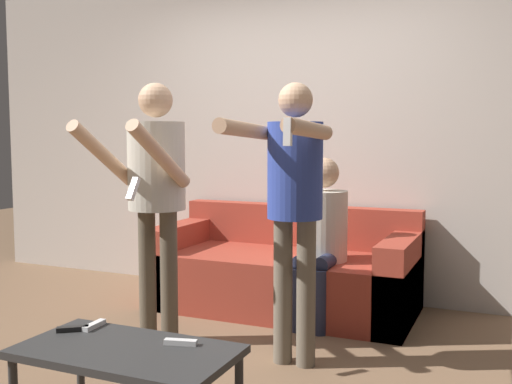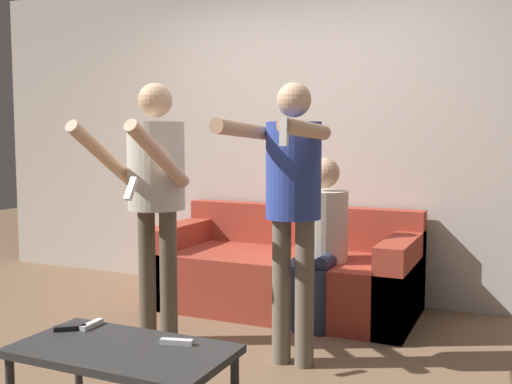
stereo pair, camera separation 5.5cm
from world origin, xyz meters
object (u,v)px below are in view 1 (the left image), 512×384
object	(u,v)px
person_seated	(321,231)
remote_mid	(181,342)
person_standing_right	(293,190)
coffee_table	(127,356)
remote_near	(73,329)
person_standing_left	(155,181)
couch	(284,273)
remote_far	(94,325)

from	to	relation	value
person_seated	remote_mid	xyz separation A→B (m)	(-0.12, -1.73, -0.26)
person_standing_right	coffee_table	world-z (taller)	person_standing_right
person_standing_right	person_seated	distance (m)	0.94
remote_near	remote_mid	bearing A→B (deg)	4.48
person_standing_right	person_standing_left	bearing A→B (deg)	179.66
couch	remote_mid	bearing A→B (deg)	-82.91
couch	person_standing_right	distance (m)	1.38
remote_far	remote_mid	bearing A→B (deg)	-4.53
couch	coffee_table	size ratio (longest dim) A/B	2.01
remote_mid	remote_far	size ratio (longest dim) A/B	1.02
couch	remote_near	bearing A→B (deg)	-99.59
person_seated	remote_mid	world-z (taller)	person_seated
couch	person_standing_right	size ratio (longest dim) A/B	1.22
couch	person_standing_left	distance (m)	1.39
person_standing_left	coffee_table	world-z (taller)	person_standing_left
person_seated	remote_mid	bearing A→B (deg)	-93.89
couch	coffee_table	xyz separation A→B (m)	(0.04, -2.08, 0.07)
remote_near	remote_mid	world-z (taller)	same
person_seated	coffee_table	world-z (taller)	person_seated
person_standing_right	coffee_table	size ratio (longest dim) A/B	1.65
person_standing_right	person_seated	world-z (taller)	person_standing_right
person_standing_left	person_seated	distance (m)	1.24
person_standing_left	remote_near	distance (m)	1.14
couch	remote_near	size ratio (longest dim) A/B	13.85
remote_near	remote_far	distance (m)	0.10
person_seated	couch	bearing A→B (deg)	149.63
person_standing_left	remote_near	xyz separation A→B (m)	(0.12, -0.93, -0.65)
couch	person_standing_left	world-z (taller)	person_standing_left
person_standing_right	remote_near	bearing A→B (deg)	-130.84
person_seated	coffee_table	distance (m)	1.92
person_seated	person_standing_right	bearing A→B (deg)	-83.21
person_seated	remote_near	bearing A→B (deg)	-111.36
person_standing_left	person_standing_right	bearing A→B (deg)	-0.34
coffee_table	remote_far	bearing A→B (deg)	151.39
person_standing_left	remote_mid	bearing A→B (deg)	-51.49
remote_far	couch	bearing A→B (deg)	81.73
person_seated	remote_far	xyz separation A→B (m)	(-0.64, -1.69, -0.26)
person_seated	remote_far	size ratio (longest dim) A/B	7.73
couch	person_seated	xyz separation A→B (m)	(0.36, -0.21, 0.38)
coffee_table	remote_near	xyz separation A→B (m)	(-0.38, 0.09, 0.05)
remote_mid	couch	bearing A→B (deg)	97.09
person_standing_right	person_seated	bearing A→B (deg)	96.79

